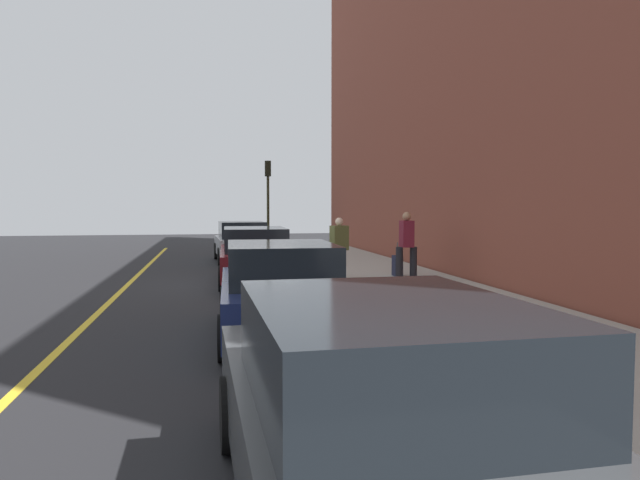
% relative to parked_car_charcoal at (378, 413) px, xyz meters
% --- Properties ---
extents(ground_plane, '(56.00, 56.00, 0.00)m').
position_rel_parked_car_charcoal_xyz_m(ground_plane, '(11.82, 0.01, -0.76)').
color(ground_plane, black).
extents(sidewalk, '(28.00, 4.60, 0.15)m').
position_rel_parked_car_charcoal_xyz_m(sidewalk, '(11.82, -3.29, -0.68)').
color(sidewalk, '#A39E93').
rests_on(sidewalk, ground).
extents(building_facade, '(32.00, 0.80, 15.00)m').
position_rel_parked_car_charcoal_xyz_m(building_facade, '(11.82, -6.04, 6.74)').
color(building_facade, brown).
rests_on(building_facade, ground).
extents(lane_stripe_centre, '(28.00, 0.14, 0.01)m').
position_rel_parked_car_charcoal_xyz_m(lane_stripe_centre, '(11.82, 3.21, -0.75)').
color(lane_stripe_centre, gold).
rests_on(lane_stripe_centre, ground).
extents(snow_bank_curb, '(7.56, 0.56, 0.22)m').
position_rel_parked_car_charcoal_xyz_m(snow_bank_curb, '(9.11, -0.69, -0.65)').
color(snow_bank_curb, white).
rests_on(snow_bank_curb, ground).
extents(parked_car_charcoal, '(4.25, 1.97, 1.51)m').
position_rel_parked_car_charcoal_xyz_m(parked_car_charcoal, '(0.00, 0.00, 0.00)').
color(parked_car_charcoal, black).
rests_on(parked_car_charcoal, ground).
extents(parked_car_navy, '(4.23, 2.00, 1.51)m').
position_rel_parked_car_charcoal_xyz_m(parked_car_navy, '(5.39, -0.02, -0.00)').
color(parked_car_navy, black).
rests_on(parked_car_navy, ground).
extents(parked_car_maroon, '(4.67, 1.99, 1.51)m').
position_rel_parked_car_charcoal_xyz_m(parked_car_maroon, '(11.92, -0.12, 0.00)').
color(parked_car_maroon, black).
rests_on(parked_car_maroon, ground).
extents(parked_car_silver, '(4.20, 2.02, 1.51)m').
position_rel_parked_car_charcoal_xyz_m(parked_car_silver, '(17.96, -0.10, -0.00)').
color(parked_car_silver, black).
rests_on(parked_car_silver, ground).
extents(pedestrian_olive_coat, '(0.52, 0.50, 1.63)m').
position_rel_parked_car_charcoal_xyz_m(pedestrian_olive_coat, '(11.25, -2.31, 0.26)').
color(pedestrian_olive_coat, black).
rests_on(pedestrian_olive_coat, sidewalk).
extents(pedestrian_burgundy_coat, '(0.50, 0.58, 1.78)m').
position_rel_parked_car_charcoal_xyz_m(pedestrian_burgundy_coat, '(11.16, -4.15, 0.34)').
color(pedestrian_burgundy_coat, black).
rests_on(pedestrian_burgundy_coat, sidewalk).
extents(traffic_light_pole, '(0.35, 0.26, 3.99)m').
position_rel_parked_car_charcoal_xyz_m(traffic_light_pole, '(22.52, -1.56, 2.11)').
color(traffic_light_pole, '#2D2D19').
rests_on(traffic_light_pole, sidewalk).
extents(rolling_suitcase, '(0.34, 0.22, 0.93)m').
position_rel_parked_car_charcoal_xyz_m(rolling_suitcase, '(11.57, -4.04, -0.32)').
color(rolling_suitcase, '#191E38').
rests_on(rolling_suitcase, sidewalk).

